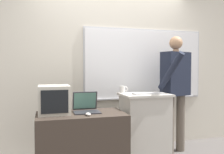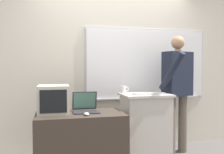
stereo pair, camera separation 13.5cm
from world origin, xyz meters
The scene contains 9 objects.
back_wall centered at (0.02, 1.14, 1.47)m, with size 6.40×0.17×2.96m.
lectern_podium centered at (0.32, 0.53, 0.46)m, with size 0.67×0.52×0.92m.
side_desk centered at (-0.62, 0.28, 0.37)m, with size 1.05×0.60×0.74m.
person_presenter centered at (0.87, 0.62, 1.03)m, with size 0.62×0.66×1.76m.
laptop centered at (-0.55, 0.37, 0.81)m, with size 0.32×0.29×0.25m.
wireless_keyboard centered at (0.35, 0.47, 0.93)m, with size 0.44×0.13×0.02m.
computer_mouse_by_laptop centered at (-0.56, 0.12, 0.75)m, with size 0.06×0.10×0.03m.
crt_monitor centered at (-0.93, 0.36, 0.91)m, with size 0.36×0.40×0.34m.
coffee_mug centered at (0.06, 0.73, 0.97)m, with size 0.12×0.07×0.10m.
Camera 2 is at (-0.91, -2.57, 1.28)m, focal length 38.00 mm.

